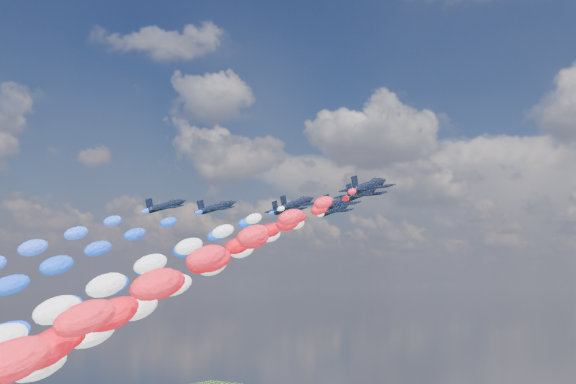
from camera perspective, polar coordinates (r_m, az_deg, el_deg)
The scene contains 14 objects.
jet_0 at distance 148.13m, azimuth -10.20°, elevation -1.16°, with size 9.55×12.80×2.82m, color black, non-canonical shape.
jet_1 at distance 149.25m, azimuth -6.02°, elevation -1.29°, with size 9.55×12.80×2.82m, color black, non-canonical shape.
jet_2 at distance 149.81m, azimuth -0.08°, elevation -1.36°, with size 9.55×12.80×2.82m, color black, non-canonical shape.
trail_2 at distance 108.07m, azimuth -20.36°, elevation -11.25°, with size 5.53×115.10×51.08m, color #0A40EE, non-canonical shape.
jet_3 at distance 141.24m, azimuth 0.74°, elevation -0.96°, with size 9.55×12.80×2.82m, color black, non-canonical shape.
trail_3 at distance 99.28m, azimuth -20.98°, elevation -11.55°, with size 5.53×115.10×51.08m, color white, non-canonical shape.
jet_4 at distance 152.77m, azimuth 3.86°, elevation -1.47°, with size 9.55×12.80×2.82m, color black, non-canonical shape.
trail_4 at distance 107.49m, azimuth -14.49°, elevation -11.51°, with size 5.53×115.10×51.08m, color white, non-canonical shape.
jet_5 at distance 139.81m, azimuth 4.26°, elevation -0.87°, with size 9.55×12.80×2.82m, color black, non-canonical shape.
trail_5 at distance 94.86m, azimuth -16.44°, elevation -11.95°, with size 5.53×115.10×51.08m, color red, non-canonical shape.
jet_6 at distance 126.23m, azimuth 6.16°, elevation -0.08°, with size 9.55×12.80×2.82m, color black, non-canonical shape.
trail_6 at distance 80.56m, azimuth -17.10°, elevation -12.69°, with size 5.53×115.10×51.08m, color red, non-canonical shape.
jet_7 at distance 117.43m, azimuth 6.73°, elevation 0.52°, with size 9.55×12.80×2.82m, color black, non-canonical shape.
trail_7 at distance 71.98m, azimuth -19.07°, elevation -13.22°, with size 5.53×115.10×51.08m, color red, non-canonical shape.
Camera 1 is at (83.95, -104.78, 91.36)m, focal length 42.66 mm.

